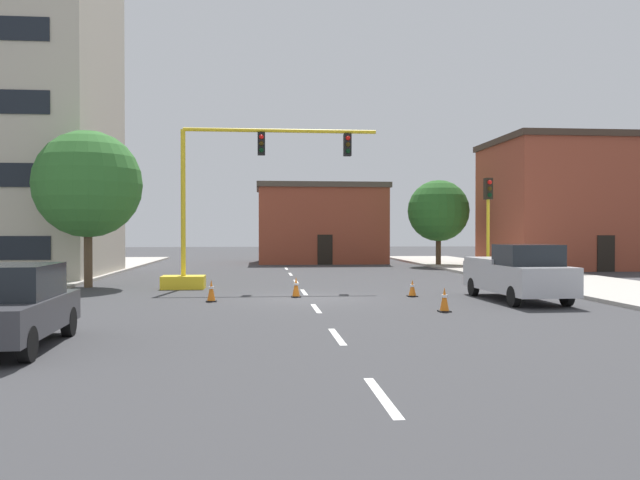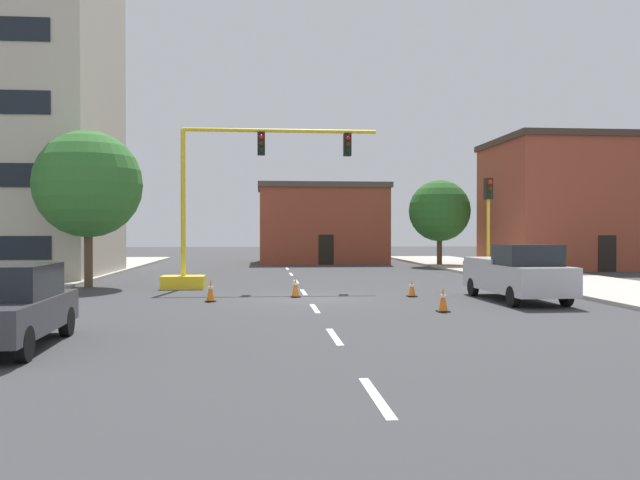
{
  "view_description": "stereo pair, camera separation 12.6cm",
  "coord_description": "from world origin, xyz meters",
  "px_view_note": "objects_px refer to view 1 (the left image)",
  "views": [
    {
      "loc": [
        -1.8,
        -23.4,
        2.43
      ],
      "look_at": [
        0.92,
        5.45,
        2.05
      ],
      "focal_mm": 36.58,
      "sensor_mm": 36.0,
      "label": 1
    },
    {
      "loc": [
        -1.68,
        -23.41,
        2.43
      ],
      "look_at": [
        0.92,
        5.45,
        2.05
      ],
      "focal_mm": 36.58,
      "sensor_mm": 36.0,
      "label": 2
    }
  ],
  "objects_px": {
    "traffic_cone_roadside_b": "(412,288)",
    "traffic_cone_roadside_c": "(296,287)",
    "sedan_dark_gray_near_left": "(9,306)",
    "traffic_cone_roadside_d": "(211,291)",
    "tree_left_near": "(88,184)",
    "pickup_truck_silver": "(518,273)",
    "traffic_signal_gantry": "(211,236)",
    "traffic_cone_roadside_a": "(444,300)",
    "traffic_light_pole_right": "(488,207)",
    "tree_right_far": "(438,211)"
  },
  "relations": [
    {
      "from": "traffic_cone_roadside_b",
      "to": "traffic_cone_roadside_c",
      "type": "height_order",
      "value": "traffic_cone_roadside_c"
    },
    {
      "from": "sedan_dark_gray_near_left",
      "to": "traffic_cone_roadside_d",
      "type": "xyz_separation_m",
      "value": [
        3.52,
        8.7,
        -0.51
      ]
    },
    {
      "from": "tree_left_near",
      "to": "pickup_truck_silver",
      "type": "relative_size",
      "value": 1.25
    },
    {
      "from": "traffic_cone_roadside_c",
      "to": "traffic_cone_roadside_d",
      "type": "relative_size",
      "value": 0.99
    },
    {
      "from": "traffic_cone_roadside_c",
      "to": "traffic_cone_roadside_d",
      "type": "distance_m",
      "value": 3.27
    },
    {
      "from": "traffic_signal_gantry",
      "to": "sedan_dark_gray_near_left",
      "type": "relative_size",
      "value": 2.0
    },
    {
      "from": "traffic_signal_gantry",
      "to": "traffic_cone_roadside_d",
      "type": "height_order",
      "value": "traffic_signal_gantry"
    },
    {
      "from": "traffic_cone_roadside_a",
      "to": "pickup_truck_silver",
      "type": "bearing_deg",
      "value": 39.31
    },
    {
      "from": "traffic_light_pole_right",
      "to": "traffic_cone_roadside_b",
      "type": "height_order",
      "value": "traffic_light_pole_right"
    },
    {
      "from": "traffic_cone_roadside_d",
      "to": "tree_left_near",
      "type": "bearing_deg",
      "value": 132.06
    },
    {
      "from": "traffic_light_pole_right",
      "to": "traffic_cone_roadside_d",
      "type": "bearing_deg",
      "value": -155.6
    },
    {
      "from": "sedan_dark_gray_near_left",
      "to": "traffic_cone_roadside_b",
      "type": "height_order",
      "value": "sedan_dark_gray_near_left"
    },
    {
      "from": "traffic_signal_gantry",
      "to": "traffic_light_pole_right",
      "type": "relative_size",
      "value": 1.91
    },
    {
      "from": "sedan_dark_gray_near_left",
      "to": "traffic_cone_roadside_c",
      "type": "relative_size",
      "value": 6.01
    },
    {
      "from": "traffic_signal_gantry",
      "to": "traffic_cone_roadside_c",
      "type": "xyz_separation_m",
      "value": [
        3.38,
        -4.0,
        -1.88
      ]
    },
    {
      "from": "tree_right_far",
      "to": "tree_left_near",
      "type": "height_order",
      "value": "tree_left_near"
    },
    {
      "from": "tree_left_near",
      "to": "traffic_cone_roadside_c",
      "type": "height_order",
      "value": "tree_left_near"
    },
    {
      "from": "traffic_signal_gantry",
      "to": "pickup_truck_silver",
      "type": "xyz_separation_m",
      "value": [
        11.02,
        -5.99,
        -1.27
      ]
    },
    {
      "from": "tree_right_far",
      "to": "traffic_cone_roadside_a",
      "type": "height_order",
      "value": "tree_right_far"
    },
    {
      "from": "tree_right_far",
      "to": "traffic_cone_roadside_a",
      "type": "xyz_separation_m",
      "value": [
        -6.86,
        -25.06,
        -3.5
      ]
    },
    {
      "from": "traffic_signal_gantry",
      "to": "traffic_cone_roadside_c",
      "type": "distance_m",
      "value": 5.56
    },
    {
      "from": "sedan_dark_gray_near_left",
      "to": "traffic_cone_roadside_c",
      "type": "xyz_separation_m",
      "value": [
        6.53,
        9.98,
        -0.51
      ]
    },
    {
      "from": "traffic_signal_gantry",
      "to": "sedan_dark_gray_near_left",
      "type": "bearing_deg",
      "value": -102.7
    },
    {
      "from": "traffic_light_pole_right",
      "to": "pickup_truck_silver",
      "type": "bearing_deg",
      "value": -100.56
    },
    {
      "from": "pickup_truck_silver",
      "to": "traffic_cone_roadside_d",
      "type": "distance_m",
      "value": 10.69
    },
    {
      "from": "tree_left_near",
      "to": "tree_right_far",
      "type": "bearing_deg",
      "value": 37.43
    },
    {
      "from": "traffic_cone_roadside_b",
      "to": "traffic_cone_roadside_d",
      "type": "bearing_deg",
      "value": -171.57
    },
    {
      "from": "sedan_dark_gray_near_left",
      "to": "traffic_cone_roadside_a",
      "type": "height_order",
      "value": "sedan_dark_gray_near_left"
    },
    {
      "from": "traffic_signal_gantry",
      "to": "traffic_cone_roadside_a",
      "type": "distance_m",
      "value": 11.78
    },
    {
      "from": "traffic_cone_roadside_a",
      "to": "traffic_cone_roadside_b",
      "type": "bearing_deg",
      "value": 88.52
    },
    {
      "from": "pickup_truck_silver",
      "to": "traffic_light_pole_right",
      "type": "bearing_deg",
      "value": 79.44
    },
    {
      "from": "traffic_cone_roadside_a",
      "to": "traffic_cone_roadside_b",
      "type": "height_order",
      "value": "traffic_cone_roadside_a"
    },
    {
      "from": "traffic_light_pole_right",
      "to": "traffic_cone_roadside_a",
      "type": "xyz_separation_m",
      "value": [
        -4.56,
        -8.87,
        -3.16
      ]
    },
    {
      "from": "traffic_light_pole_right",
      "to": "tree_right_far",
      "type": "relative_size",
      "value": 0.8
    },
    {
      "from": "tree_left_near",
      "to": "traffic_cone_roadside_a",
      "type": "distance_m",
      "value": 16.81
    },
    {
      "from": "traffic_signal_gantry",
      "to": "sedan_dark_gray_near_left",
      "type": "distance_m",
      "value": 14.39
    },
    {
      "from": "traffic_light_pole_right",
      "to": "traffic_cone_roadside_b",
      "type": "xyz_separation_m",
      "value": [
        -4.44,
        -4.26,
        -3.22
      ]
    },
    {
      "from": "traffic_cone_roadside_b",
      "to": "traffic_cone_roadside_c",
      "type": "distance_m",
      "value": 4.33
    },
    {
      "from": "traffic_cone_roadside_a",
      "to": "traffic_signal_gantry",
      "type": "bearing_deg",
      "value": 130.76
    },
    {
      "from": "pickup_truck_silver",
      "to": "traffic_cone_roadside_a",
      "type": "bearing_deg",
      "value": -140.69
    },
    {
      "from": "sedan_dark_gray_near_left",
      "to": "traffic_cone_roadside_d",
      "type": "bearing_deg",
      "value": 67.94
    },
    {
      "from": "traffic_light_pole_right",
      "to": "tree_left_near",
      "type": "relative_size",
      "value": 0.7
    },
    {
      "from": "sedan_dark_gray_near_left",
      "to": "traffic_cone_roadside_c",
      "type": "bearing_deg",
      "value": 56.8
    },
    {
      "from": "traffic_cone_roadside_a",
      "to": "traffic_cone_roadside_c",
      "type": "bearing_deg",
      "value": 131.2
    },
    {
      "from": "tree_right_far",
      "to": "traffic_cone_roadside_c",
      "type": "height_order",
      "value": "tree_right_far"
    },
    {
      "from": "traffic_cone_roadside_b",
      "to": "tree_left_near",
      "type": "bearing_deg",
      "value": 158.02
    },
    {
      "from": "traffic_cone_roadside_c",
      "to": "traffic_light_pole_right",
      "type": "bearing_deg",
      "value": 24.83
    },
    {
      "from": "traffic_light_pole_right",
      "to": "traffic_cone_roadside_c",
      "type": "distance_m",
      "value": 10.17
    },
    {
      "from": "sedan_dark_gray_near_left",
      "to": "tree_right_far",
      "type": "bearing_deg",
      "value": 59.79
    },
    {
      "from": "traffic_light_pole_right",
      "to": "traffic_cone_roadside_c",
      "type": "height_order",
      "value": "traffic_light_pole_right"
    }
  ]
}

